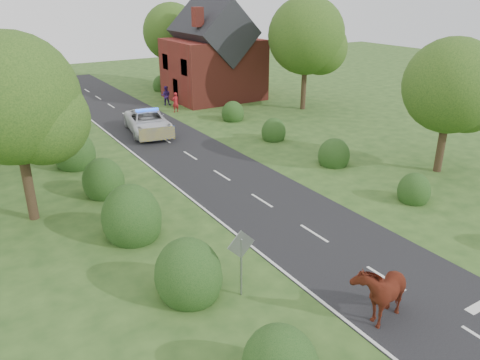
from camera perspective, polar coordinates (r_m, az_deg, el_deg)
ground at (r=18.28m, az=17.32°, el=-11.41°), size 120.00×120.00×0.00m
road at (r=29.01m, az=-5.20°, el=2.42°), size 6.00×70.00×0.02m
road_markings at (r=26.60m, az=-6.22°, el=0.53°), size 4.96×70.00×0.01m
hedgerow_left at (r=23.68m, az=-15.66°, el=-1.14°), size 2.75×50.41×3.00m
hedgerow_right at (r=29.41m, az=9.76°, el=3.57°), size 2.10×45.78×2.10m
tree_left_a at (r=21.88m, az=-25.21°, el=8.34°), size 5.74×5.60×8.38m
tree_right_a at (r=28.43m, az=24.79°, el=9.98°), size 5.33×5.20×7.56m
tree_right_b at (r=41.14m, az=8.54°, el=16.65°), size 6.56×6.40×9.40m
tree_right_c at (r=52.10m, az=-7.96°, el=17.17°), size 6.15×6.00×8.58m
road_sign at (r=15.78m, az=0.13°, el=-8.94°), size 1.06×0.08×2.53m
house at (r=45.39m, az=-3.31°, el=14.62°), size 8.00×7.40×9.17m
cow at (r=15.99m, az=16.68°, el=-13.03°), size 2.61×1.85×1.68m
police_van at (r=34.97m, az=-11.15°, el=6.95°), size 3.70×6.31×1.79m
pedestrian_red at (r=40.76m, az=-7.87°, el=9.37°), size 0.67×0.50×1.70m
pedestrian_purple at (r=43.41m, az=-9.02°, el=10.12°), size 1.06×1.01×1.73m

